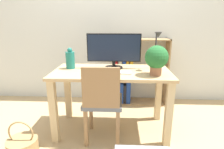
# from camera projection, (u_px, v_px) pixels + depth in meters

# --- Properties ---
(ground_plane) EXTENTS (10.00, 10.00, 0.00)m
(ground_plane) POSITION_uv_depth(u_px,v_px,m) (112.00, 129.00, 2.27)
(ground_plane) COLOR tan
(wall_back) EXTENTS (8.00, 0.05, 2.60)m
(wall_back) POSITION_uv_depth(u_px,v_px,m) (115.00, 18.00, 2.83)
(wall_back) COLOR silver
(wall_back) RESTS_ON ground_plane
(desk) EXTENTS (1.29, 0.65, 0.73)m
(desk) POSITION_uv_depth(u_px,v_px,m) (112.00, 83.00, 2.10)
(desk) COLOR tan
(desk) RESTS_ON ground_plane
(monitor) EXTENTS (0.61, 0.20, 0.40)m
(monitor) POSITION_uv_depth(u_px,v_px,m) (114.00, 49.00, 2.12)
(monitor) COLOR black
(monitor) RESTS_ON desk
(keyboard) EXTENTS (0.40, 0.12, 0.02)m
(keyboard) POSITION_uv_depth(u_px,v_px,m) (112.00, 72.00, 1.97)
(keyboard) COLOR silver
(keyboard) RESTS_ON desk
(vase) EXTENTS (0.10, 0.10, 0.24)m
(vase) POSITION_uv_depth(u_px,v_px,m) (70.00, 59.00, 2.13)
(vase) COLOR #1E7266
(vase) RESTS_ON desk
(desk_lamp) EXTENTS (0.10, 0.19, 0.42)m
(desk_lamp) POSITION_uv_depth(u_px,v_px,m) (157.00, 47.00, 2.06)
(desk_lamp) COLOR #2D2D33
(desk_lamp) RESTS_ON desk
(potted_plant) EXTENTS (0.23, 0.23, 0.30)m
(potted_plant) POSITION_uv_depth(u_px,v_px,m) (157.00, 58.00, 1.85)
(potted_plant) COLOR #9E6647
(potted_plant) RESTS_ON desk
(chair) EXTENTS (0.40, 0.40, 0.85)m
(chair) POSITION_uv_depth(u_px,v_px,m) (102.00, 101.00, 1.92)
(chair) COLOR slate
(chair) RESTS_ON ground_plane
(bookshelf) EXTENTS (0.82, 0.28, 1.01)m
(bookshelf) POSITION_uv_depth(u_px,v_px,m) (130.00, 75.00, 2.89)
(bookshelf) COLOR tan
(bookshelf) RESTS_ON ground_plane
(basket) EXTENTS (0.29, 0.29, 0.35)m
(basket) POSITION_uv_depth(u_px,v_px,m) (23.00, 145.00, 1.83)
(basket) COLOR tan
(basket) RESTS_ON ground_plane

